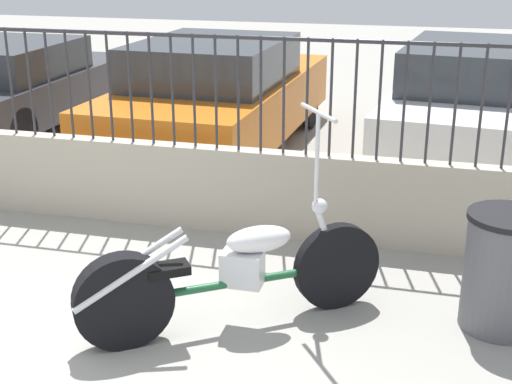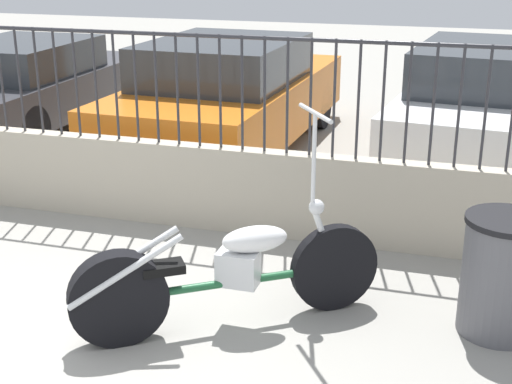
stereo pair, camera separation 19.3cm
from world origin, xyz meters
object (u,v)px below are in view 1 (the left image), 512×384
object	(u,v)px
trash_bin	(504,271)
car_dark_grey	(15,85)
car_orange	(219,95)
motorcycle_green	(219,277)
car_white	(478,100)

from	to	relation	value
trash_bin	car_dark_grey	distance (m)	7.36
trash_bin	car_orange	xyz separation A→B (m)	(-3.19, 3.72, 0.29)
motorcycle_green	trash_bin	bearing A→B (deg)	-19.32
trash_bin	car_dark_grey	size ratio (longest dim) A/B	0.20
car_white	trash_bin	bearing A→B (deg)	-172.88
trash_bin	car_dark_grey	xyz separation A→B (m)	(-6.21, 3.95, 0.22)
motorcycle_green	car_orange	xyz separation A→B (m)	(-1.32, 4.24, 0.32)
trash_bin	car_white	size ratio (longest dim) A/B	0.18
trash_bin	car_orange	world-z (taller)	car_orange
car_orange	trash_bin	bearing A→B (deg)	-137.38
car_orange	car_white	distance (m)	3.16
car_dark_grey	car_white	xyz separation A→B (m)	(6.14, 0.31, 0.06)
car_white	car_orange	bearing A→B (deg)	105.86
motorcycle_green	car_orange	size ratio (longest dim) A/B	0.41
car_dark_grey	car_white	distance (m)	6.15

